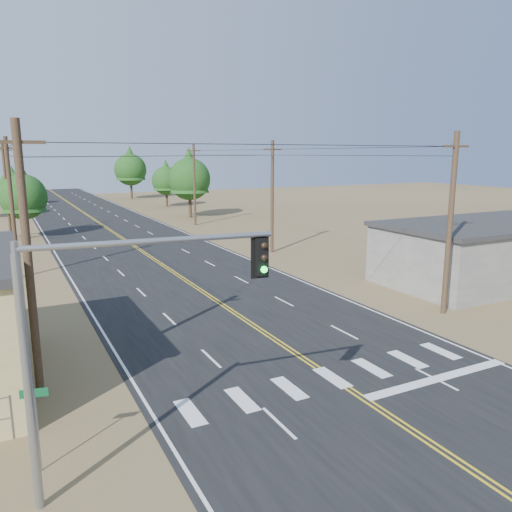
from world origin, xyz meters
TOP-DOWN VIEW (x-y plane):
  - road at (0.00, 30.00)m, footprint 15.00×200.00m
  - building_right at (19.00, 16.00)m, footprint 15.00×8.00m
  - utility_pole_left_near at (-10.50, 12.00)m, footprint 1.80×0.30m
  - utility_pole_left_mid at (-10.50, 32.00)m, footprint 1.80×0.30m
  - utility_pole_left_far at (-10.50, 52.00)m, footprint 1.80×0.30m
  - utility_pole_right_near at (10.50, 12.00)m, footprint 1.80×0.30m
  - utility_pole_right_mid at (10.50, 32.00)m, footprint 1.80×0.30m
  - utility_pole_right_far at (10.50, 52.00)m, footprint 1.80×0.30m
  - signal_mast_left at (-9.13, 5.07)m, footprint 6.39×1.02m
  - street_sign at (-10.85, 6.87)m, footprint 0.73×0.18m
  - tree_left_near at (-9.00, 50.79)m, footprint 4.78×4.78m
  - tree_left_far at (-9.00, 89.75)m, footprint 4.12×4.12m
  - tree_right_near at (12.54, 59.50)m, footprint 5.85×5.85m
  - tree_right_mid at (14.00, 75.23)m, footprint 4.77×4.77m
  - tree_right_far at (12.37, 93.52)m, footprint 6.25×6.25m

SIDE VIEW (x-z plane):
  - road at x=0.00m, z-range 0.00..0.02m
  - street_sign at x=-10.85m, z-range 0.43..2.93m
  - building_right at x=19.00m, z-range 0.00..4.00m
  - tree_left_far at x=-9.00m, z-range 0.76..7.63m
  - signal_mast_left at x=-9.13m, z-range 1.27..8.13m
  - tree_right_mid at x=14.00m, z-range 0.89..8.84m
  - tree_left_near at x=-9.00m, z-range 0.89..8.85m
  - utility_pole_left_near at x=-10.50m, z-range 0.12..10.12m
  - utility_pole_left_mid at x=-10.50m, z-range 0.12..10.12m
  - utility_pole_left_far at x=-10.50m, z-range 0.12..10.12m
  - utility_pole_right_near at x=10.50m, z-range 0.12..10.12m
  - utility_pole_right_mid at x=10.50m, z-range 0.12..10.12m
  - utility_pole_right_far at x=10.50m, z-range 0.12..10.12m
  - tree_right_near at x=12.54m, z-range 1.09..10.84m
  - tree_right_far at x=12.37m, z-range 1.17..11.58m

